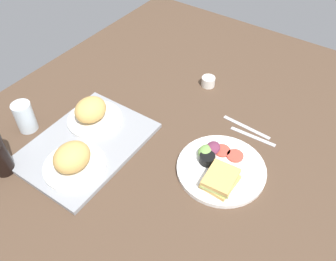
% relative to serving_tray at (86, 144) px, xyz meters
% --- Properties ---
extents(ground_plane, '(1.90, 1.50, 0.03)m').
position_rel_serving_tray_xyz_m(ground_plane, '(0.17, -0.24, -0.02)').
color(ground_plane, '#4C3828').
extents(serving_tray, '(0.45, 0.34, 0.02)m').
position_rel_serving_tray_xyz_m(serving_tray, '(0.00, 0.00, 0.00)').
color(serving_tray, gray).
rests_on(serving_tray, ground_plane).
extents(bread_plate_near, '(0.20, 0.20, 0.10)m').
position_rel_serving_tray_xyz_m(bread_plate_near, '(-0.10, -0.05, 0.05)').
color(bread_plate_near, white).
rests_on(bread_plate_near, serving_tray).
extents(bread_plate_far, '(0.20, 0.20, 0.10)m').
position_rel_serving_tray_xyz_m(bread_plate_far, '(0.10, 0.05, 0.05)').
color(bread_plate_far, white).
rests_on(bread_plate_far, serving_tray).
extents(plate_with_salad, '(0.29, 0.29, 0.05)m').
position_rel_serving_tray_xyz_m(plate_with_salad, '(0.17, -0.44, 0.01)').
color(plate_with_salad, white).
rests_on(plate_with_salad, ground_plane).
extents(drinking_glass, '(0.07, 0.07, 0.11)m').
position_rel_serving_tray_xyz_m(drinking_glass, '(-0.06, 0.24, 0.05)').
color(drinking_glass, silver).
rests_on(drinking_glass, ground_plane).
extents(espresso_cup, '(0.06, 0.06, 0.04)m').
position_rel_serving_tray_xyz_m(espresso_cup, '(0.54, -0.18, 0.01)').
color(espresso_cup, silver).
rests_on(espresso_cup, ground_plane).
extents(fork, '(0.02, 0.17, 0.01)m').
position_rel_serving_tray_xyz_m(fork, '(0.37, -0.46, -0.01)').
color(fork, '#B7B7BC').
rests_on(fork, ground_plane).
extents(knife, '(0.02, 0.19, 0.01)m').
position_rel_serving_tray_xyz_m(knife, '(0.40, -0.42, -0.01)').
color(knife, '#B7B7BC').
rests_on(knife, ground_plane).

